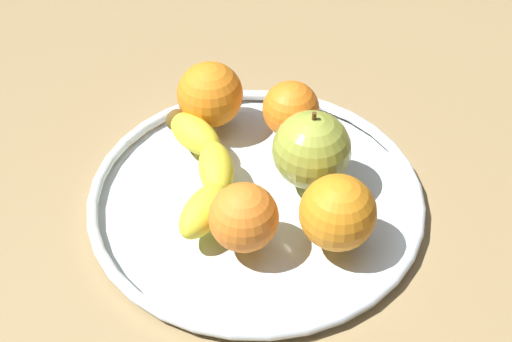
# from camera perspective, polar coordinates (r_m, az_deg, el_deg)

# --- Properties ---
(ground_plane) EXTENTS (1.51, 1.51, 0.04)m
(ground_plane) POSITION_cam_1_polar(r_m,az_deg,el_deg) (0.79, 0.00, -3.55)
(ground_plane) COLOR #967D52
(fruit_bowl) EXTENTS (0.35, 0.35, 0.02)m
(fruit_bowl) POSITION_cam_1_polar(r_m,az_deg,el_deg) (0.76, 0.00, -2.09)
(fruit_bowl) COLOR silver
(fruit_bowl) RESTS_ON ground_plane
(banana) EXTENTS (0.20, 0.08, 0.04)m
(banana) POSITION_cam_1_polar(r_m,az_deg,el_deg) (0.76, -4.13, 0.27)
(banana) COLOR yellow
(banana) RESTS_ON fruit_bowl
(apple) EXTENTS (0.08, 0.08, 0.09)m
(apple) POSITION_cam_1_polar(r_m,az_deg,el_deg) (0.75, 4.39, 1.67)
(apple) COLOR #98A83D
(apple) RESTS_ON fruit_bowl
(orange_back_left) EXTENTS (0.07, 0.07, 0.07)m
(orange_back_left) POSITION_cam_1_polar(r_m,az_deg,el_deg) (0.82, -3.62, 6.00)
(orange_back_left) COLOR orange
(orange_back_left) RESTS_ON fruit_bowl
(orange_back_right) EXTENTS (0.07, 0.07, 0.07)m
(orange_back_right) POSITION_cam_1_polar(r_m,az_deg,el_deg) (0.69, -0.98, -3.66)
(orange_back_right) COLOR orange
(orange_back_right) RESTS_ON fruit_bowl
(orange_center) EXTENTS (0.06, 0.06, 0.06)m
(orange_center) POSITION_cam_1_polar(r_m,az_deg,el_deg) (0.81, 2.74, 4.87)
(orange_center) COLOR orange
(orange_center) RESTS_ON fruit_bowl
(orange_front_left) EXTENTS (0.07, 0.07, 0.07)m
(orange_front_left) POSITION_cam_1_polar(r_m,az_deg,el_deg) (0.69, 6.42, -3.27)
(orange_front_left) COLOR orange
(orange_front_left) RESTS_ON fruit_bowl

